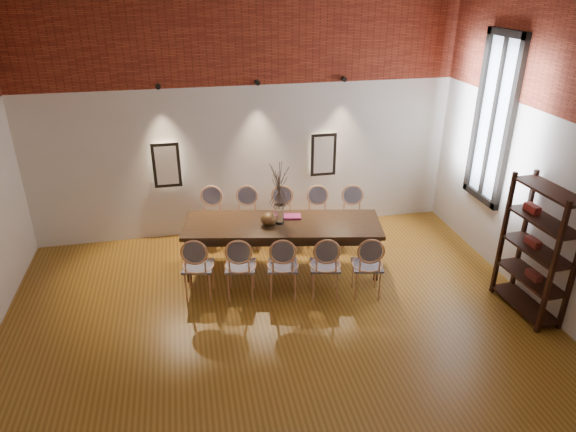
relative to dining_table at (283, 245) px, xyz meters
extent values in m
cube|color=#966520|center=(-0.33, -2.09, -0.39)|extent=(7.00, 7.00, 0.02)
cube|color=silver|center=(-0.33, 1.46, 1.62)|extent=(7.00, 0.10, 4.00)
cube|color=maroon|center=(-0.33, 1.39, 2.88)|extent=(7.00, 0.02, 1.50)
cube|color=maroon|center=(-0.33, -5.57, 2.88)|extent=(7.00, 0.02, 1.50)
cube|color=#FFEAC6|center=(-1.63, 1.36, 0.93)|extent=(0.36, 0.06, 0.66)
cube|color=#FFEAC6|center=(0.97, 1.36, 0.93)|extent=(0.36, 0.06, 0.66)
cylinder|color=black|center=(-1.63, 1.33, 2.17)|extent=(0.08, 0.10, 0.08)
cylinder|color=black|center=(-0.13, 1.33, 2.17)|extent=(0.08, 0.10, 0.08)
cylinder|color=black|center=(1.27, 1.33, 2.17)|extent=(0.08, 0.10, 0.08)
cube|color=silver|center=(3.13, -0.09, 1.77)|extent=(0.02, 0.78, 2.38)
cube|color=black|center=(3.11, -0.09, 1.77)|extent=(0.08, 0.90, 2.50)
cube|color=black|center=(3.11, -0.09, 1.77)|extent=(0.06, 0.06, 2.40)
cube|color=#362111|center=(0.00, 0.00, 0.00)|extent=(3.01, 1.46, 0.75)
cylinder|color=silver|center=(-0.05, 0.01, 0.53)|extent=(0.14, 0.14, 0.30)
ellipsoid|color=brown|center=(-0.21, -0.01, 0.46)|extent=(0.24, 0.24, 0.18)
cube|color=#962260|center=(0.18, 0.16, 0.39)|extent=(0.29, 0.23, 0.03)
camera|label=1|loc=(-1.30, -6.66, 3.70)|focal=32.00mm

